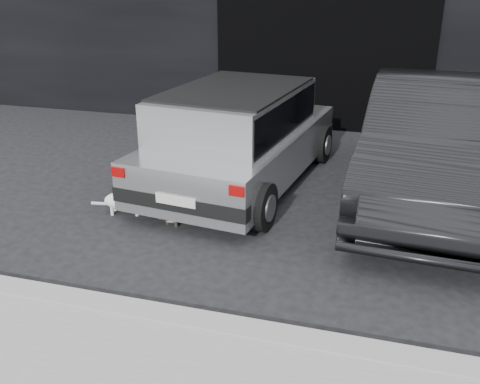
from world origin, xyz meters
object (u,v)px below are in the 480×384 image
(silver_hatchback, at_px, (239,132))
(cat_white, at_px, (128,200))
(cat_siamese, at_px, (178,212))
(second_car, at_px, (434,142))

(silver_hatchback, distance_m, cat_white, 1.80)
(cat_siamese, bearing_deg, cat_white, 12.49)
(silver_hatchback, relative_size, cat_siamese, 5.06)
(silver_hatchback, bearing_deg, cat_white, -120.46)
(cat_siamese, distance_m, cat_white, 0.69)
(second_car, relative_size, cat_siamese, 6.05)
(second_car, height_order, cat_siamese, second_car)
(silver_hatchback, xyz_separation_m, second_car, (2.56, 0.21, 0.02))
(silver_hatchback, height_order, second_car, second_car)
(silver_hatchback, height_order, cat_white, silver_hatchback)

